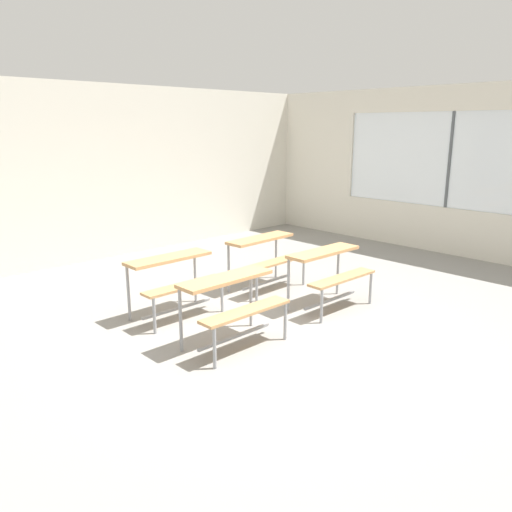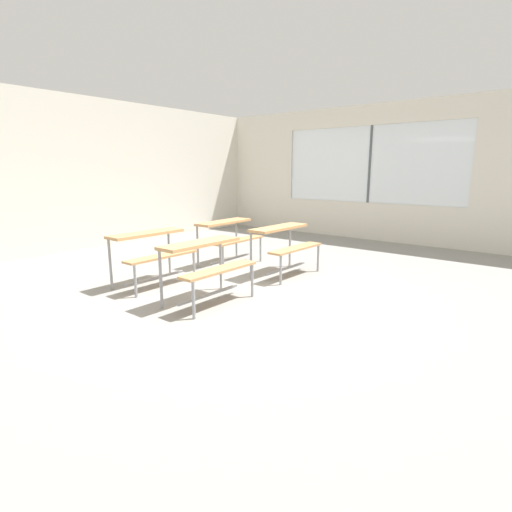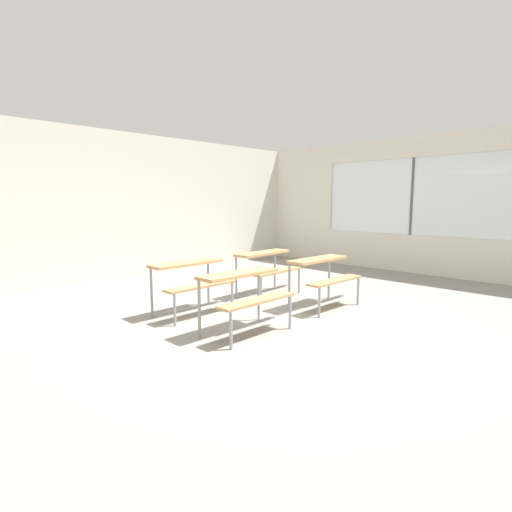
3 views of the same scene
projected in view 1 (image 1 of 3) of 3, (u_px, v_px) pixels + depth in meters
The scene contains 7 objects.
ground at pixel (275, 336), 5.72m from camera, with size 10.00×9.00×0.05m, color gray.
wall_back at pixel (85, 174), 8.48m from camera, with size 10.00×0.12×3.00m, color silver.
wall_right at pixel (484, 177), 8.60m from camera, with size 0.12×9.00×3.00m.
desk_bench_r0c0 at pixel (233, 295), 5.29m from camera, with size 1.10×0.59×0.74m.
desk_bench_r0c1 at pixel (330, 265), 6.42m from camera, with size 1.11×0.61×0.74m.
desk_bench_r1c0 at pixel (174, 272), 6.12m from camera, with size 1.10×0.60×0.74m.
desk_bench_r1c1 at pixel (266, 251), 7.18m from camera, with size 1.12×0.63×0.74m.
Camera 1 is at (-3.82, -3.69, 2.29)m, focal length 35.19 mm.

